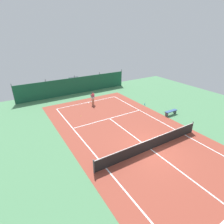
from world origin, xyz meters
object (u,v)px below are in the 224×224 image
courtside_bench (171,112)px  water_bottle (145,104)px  tennis_ball_near_player (81,116)px  parked_car (76,83)px  tennis_net (151,144)px  tennis_player (93,97)px

courtside_bench → water_bottle: bearing=99.5°
tennis_ball_near_player → water_bottle: (8.11, -1.20, 0.09)m
parked_car → courtside_bench: parked_car is taller
tennis_net → parked_car: parked_car is taller
tennis_net → parked_car: 18.58m
tennis_player → water_bottle: bearing=137.2°
tennis_net → tennis_ball_near_player: bearing=105.8°
tennis_net → courtside_bench: bearing=30.0°
tennis_player → tennis_ball_near_player: bearing=33.0°
tennis_net → courtside_bench: tennis_net is taller
parked_car → water_bottle: bearing=105.7°
tennis_net → courtside_bench: (6.31, 3.64, -0.14)m
tennis_net → water_bottle: (5.70, 7.30, -0.39)m
tennis_ball_near_player → water_bottle: water_bottle is taller
tennis_ball_near_player → tennis_player: bearing=42.2°
tennis_player → tennis_ball_near_player: (-2.67, -2.42, -0.93)m
tennis_ball_near_player → courtside_bench: size_ratio=0.04×
tennis_net → courtside_bench: size_ratio=6.33×
parked_car → courtside_bench: size_ratio=2.74×
tennis_ball_near_player → parked_car: bearing=71.1°
parked_car → tennis_ball_near_player: bearing=64.3°
tennis_player → parked_car: 7.67m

